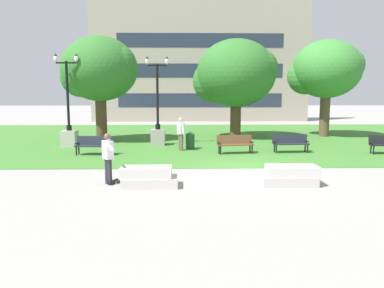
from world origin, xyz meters
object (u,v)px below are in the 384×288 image
park_bench_near_left (235,143)px  person_bystander_near_lawn (181,132)px  lamp_post_left (69,128)px  lamp_post_right (158,127)px  person_skateboarder (108,155)px  park_bench_far_right (94,144)px  trash_bin (190,140)px  park_bench_far_left (290,142)px  concrete_block_center (148,177)px  concrete_block_left (290,176)px  skateboard (117,180)px

park_bench_near_left → person_bystander_near_lawn: (-2.70, 1.00, 0.44)m
lamp_post_left → person_bystander_near_lawn: size_ratio=2.98×
park_bench_near_left → lamp_post_right: (-4.02, 3.06, 0.50)m
lamp_post_right → lamp_post_left: lamp_post_left is taller
person_skateboarder → park_bench_far_right: person_skateboarder is taller
lamp_post_left → trash_bin: lamp_post_left is taller
park_bench_near_left → person_bystander_near_lawn: 2.91m
lamp_post_right → lamp_post_left: (-4.89, -0.53, 0.02)m
park_bench_far_left → lamp_post_right: bearing=157.7°
park_bench_far_right → trash_bin: size_ratio=1.92×
park_bench_near_left → person_bystander_near_lawn: size_ratio=1.09×
concrete_block_center → lamp_post_right: (-0.31, 9.49, 0.73)m
park_bench_far_right → lamp_post_left: (-2.02, 2.78, 0.51)m
person_bystander_near_lawn → lamp_post_right: bearing=122.7°
park_bench_far_left → lamp_post_right: (-6.86, 2.82, 0.50)m
park_bench_far_right → person_bystander_near_lawn: size_ratio=1.08×
concrete_block_left → park_bench_near_left: 6.39m
person_bystander_near_lawn → concrete_block_center: bearing=-97.8°
trash_bin → person_bystander_near_lawn: size_ratio=0.56×
skateboard → person_bystander_near_lawn: (2.13, 6.82, 0.90)m
person_skateboarder → skateboard: (0.23, 0.26, -0.89)m
concrete_block_left → skateboard: (-5.78, 0.49, -0.22)m
skateboard → park_bench_far_left: size_ratio=0.55×
person_bystander_near_lawn → concrete_block_left: bearing=-63.5°
person_skateboarder → lamp_post_left: lamp_post_left is taller
park_bench_near_left → park_bench_far_right: size_ratio=1.01×
lamp_post_right → lamp_post_left: size_ratio=0.98×
concrete_block_left → person_skateboarder: 6.05m
lamp_post_left → person_bystander_near_lawn: (6.22, -1.53, -0.07)m
park_bench_near_left → skateboard: bearing=-129.7°
concrete_block_left → lamp_post_right: lamp_post_right is taller
park_bench_far_right → skateboard: bearing=-69.7°
concrete_block_left → skateboard: 5.81m
lamp_post_right → trash_bin: lamp_post_right is taller
skateboard → lamp_post_left: bearing=116.0°
concrete_block_left → park_bench_far_left: 6.83m
concrete_block_center → concrete_block_left: same height
park_bench_far_right → person_bystander_near_lawn: (4.20, 1.25, 0.44)m
park_bench_near_left → trash_bin: bearing=145.6°
park_bench_far_right → lamp_post_left: bearing=125.9°
concrete_block_left → park_bench_near_left: size_ratio=1.00×
concrete_block_center → lamp_post_left: 10.39m
concrete_block_left → person_bystander_near_lawn: 8.20m
lamp_post_left → concrete_block_center: bearing=-59.9°
person_skateboarder → concrete_block_left: bearing=-2.2°
lamp_post_right → person_bystander_near_lawn: lamp_post_right is taller
trash_bin → person_bystander_near_lawn: person_bystander_near_lawn is taller
concrete_block_center → park_bench_near_left: size_ratio=1.00×
concrete_block_center → park_bench_far_right: park_bench_far_right is taller
concrete_block_left → lamp_post_left: lamp_post_left is taller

